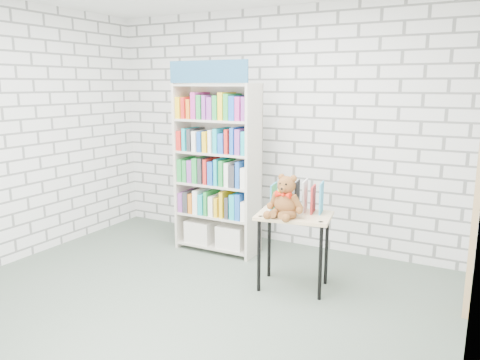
% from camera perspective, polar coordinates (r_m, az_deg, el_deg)
% --- Properties ---
extents(ground, '(4.50, 4.50, 0.00)m').
position_cam_1_polar(ground, '(4.34, -6.89, -14.79)').
color(ground, '#4E5C4E').
rests_on(ground, ground).
extents(room_shell, '(4.52, 4.02, 2.81)m').
position_cam_1_polar(room_shell, '(3.89, -7.53, 9.47)').
color(room_shell, silver).
rests_on(room_shell, ground).
extents(bookshelf, '(0.97, 0.38, 2.17)m').
position_cam_1_polar(bookshelf, '(5.35, -2.76, 1.55)').
color(bookshelf, beige).
rests_on(bookshelf, ground).
extents(display_table, '(0.75, 0.58, 0.73)m').
position_cam_1_polar(display_table, '(4.44, 6.60, -5.42)').
color(display_table, '#E0BE86').
rests_on(display_table, ground).
extents(table_books, '(0.50, 0.28, 0.28)m').
position_cam_1_polar(table_books, '(4.48, 6.97, -2.04)').
color(table_books, teal).
rests_on(table_books, display_table).
extents(teddy_bear, '(0.36, 0.34, 0.39)m').
position_cam_1_polar(teddy_bear, '(4.28, 5.55, -2.44)').
color(teddy_bear, brown).
rests_on(teddy_bear, display_table).
extents(door_trim, '(0.05, 0.12, 2.10)m').
position_cam_1_polar(door_trim, '(4.20, 26.98, -1.66)').
color(door_trim, tan).
rests_on(door_trim, ground).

